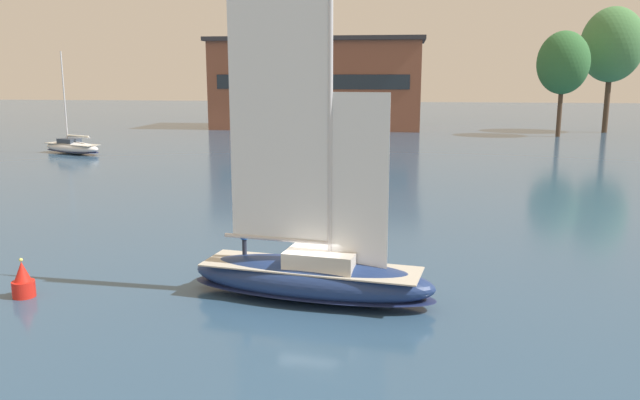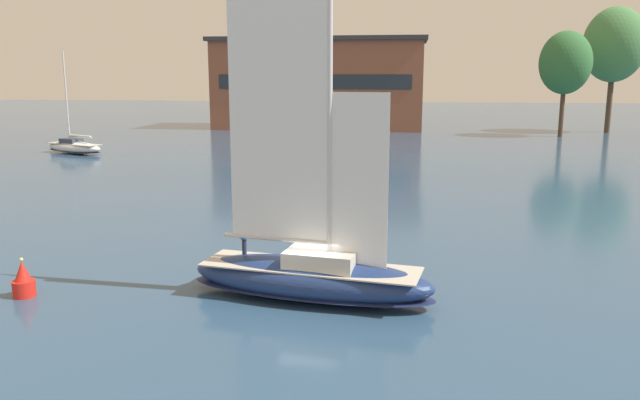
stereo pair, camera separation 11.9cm
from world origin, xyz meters
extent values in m
plane|color=#2D4C6B|center=(0.00, 0.00, 0.00)|extent=(400.00, 400.00, 0.00)
cube|color=brown|center=(-11.90, 86.85, 7.53)|extent=(36.32, 13.89, 15.06)
cube|color=#1E2833|center=(-11.90, 79.84, 8.28)|extent=(32.69, 0.10, 2.41)
cube|color=#2D2D33|center=(-11.90, 86.85, 15.41)|extent=(37.52, 15.09, 0.70)
cylinder|color=#4C3828|center=(36.75, 84.25, 5.46)|extent=(0.87, 0.87, 10.92)
ellipsoid|color=#477F47|center=(36.75, 84.25, 14.22)|extent=(9.83, 9.83, 12.01)
cylinder|color=#4C3828|center=(27.43, 75.93, 4.32)|extent=(0.69, 0.69, 8.63)
ellipsoid|color=#336B38|center=(27.43, 75.93, 11.24)|extent=(7.77, 7.77, 9.50)
ellipsoid|color=navy|center=(0.00, 0.00, 0.90)|extent=(10.95, 4.59, 1.81)
ellipsoid|color=#19234C|center=(0.00, 0.00, 0.41)|extent=(11.06, 4.64, 0.22)
cube|color=#BCB7A8|center=(0.00, 0.00, 1.43)|extent=(9.62, 3.92, 0.06)
cube|color=beige|center=(0.52, -0.08, 1.83)|extent=(3.26, 2.52, 0.74)
cylinder|color=silver|center=(0.84, -0.13, 8.10)|extent=(0.21, 0.21, 13.28)
cylinder|color=silver|center=(-1.52, 0.24, 2.52)|extent=(4.75, 0.92, 0.18)
cube|color=white|center=(-1.33, 0.21, 7.96)|extent=(4.35, 0.72, 10.89)
cube|color=white|center=(2.09, -0.33, 5.11)|extent=(2.31, 0.39, 7.30)
cylinder|color=#232838|center=(-3.09, 0.85, 1.88)|extent=(0.23, 0.23, 0.85)
cylinder|color=#1E4CA5|center=(-3.09, 0.85, 2.63)|extent=(0.39, 0.39, 0.65)
sphere|color=tan|center=(-3.09, 0.85, 3.08)|extent=(0.24, 0.24, 0.24)
ellipsoid|color=silver|center=(-36.26, 45.66, 0.74)|extent=(9.04, 5.54, 1.49)
ellipsoid|color=#19234C|center=(-36.26, 45.66, 0.34)|extent=(9.13, 5.59, 0.18)
cube|color=#BCB7A8|center=(-36.26, 45.66, 1.18)|extent=(7.92, 4.78, 0.06)
cube|color=#333D4C|center=(-36.66, 45.82, 1.52)|extent=(2.92, 2.51, 0.61)
cylinder|color=silver|center=(-36.91, 45.92, 6.69)|extent=(0.18, 0.18, 10.95)
cylinder|color=silver|center=(-35.08, 45.18, 2.09)|extent=(3.71, 1.60, 0.15)
cylinder|color=silver|center=(-35.08, 45.18, 2.19)|extent=(3.38, 1.54, 0.24)
cylinder|color=red|center=(-12.31, -1.48, 0.36)|extent=(0.95, 0.95, 0.71)
cone|color=red|center=(-12.31, -1.48, 1.15)|extent=(0.71, 0.71, 0.87)
sphere|color=#F2F266|center=(-12.31, -1.48, 1.67)|extent=(0.16, 0.16, 0.16)
camera|label=1|loc=(3.83, -25.12, 9.43)|focal=35.00mm
camera|label=2|loc=(3.94, -25.11, 9.43)|focal=35.00mm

